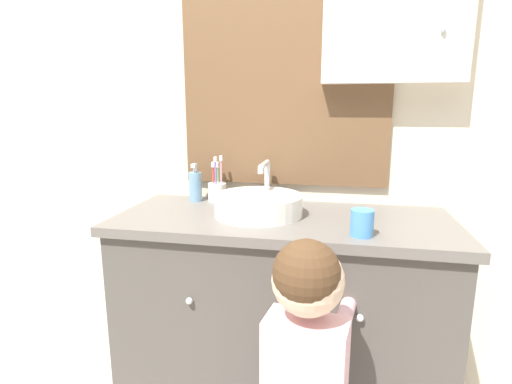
% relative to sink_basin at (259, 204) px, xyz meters
% --- Properties ---
extents(wall_back, '(3.20, 0.18, 2.50)m').
position_rel_sink_basin_xyz_m(wall_back, '(0.12, 0.28, 0.38)').
color(wall_back, beige).
rests_on(wall_back, ground_plane).
extents(vanity_counter, '(1.24, 0.53, 0.86)m').
position_rel_sink_basin_xyz_m(vanity_counter, '(0.09, -0.01, -0.47)').
color(vanity_counter, '#4C4742').
rests_on(vanity_counter, ground_plane).
extents(sink_basin, '(0.33, 0.38, 0.19)m').
position_rel_sink_basin_xyz_m(sink_basin, '(0.00, 0.00, 0.00)').
color(sink_basin, white).
rests_on(sink_basin, vanity_counter).
extents(toothbrush_holder, '(0.08, 0.08, 0.20)m').
position_rel_sink_basin_xyz_m(toothbrush_holder, '(-0.22, 0.18, 0.00)').
color(toothbrush_holder, silver).
rests_on(toothbrush_holder, vanity_counter).
extents(soap_dispenser, '(0.05, 0.05, 0.16)m').
position_rel_sink_basin_xyz_m(soap_dispenser, '(-0.31, 0.17, 0.02)').
color(soap_dispenser, '#6B93B2').
rests_on(soap_dispenser, vanity_counter).
extents(child_figure, '(0.27, 0.45, 0.95)m').
position_rel_sink_basin_xyz_m(child_figure, '(0.22, -0.49, -0.32)').
color(child_figure, slate).
rests_on(child_figure, ground_plane).
extents(drinking_cup, '(0.07, 0.07, 0.09)m').
position_rel_sink_basin_xyz_m(drinking_cup, '(0.37, -0.18, 0.00)').
color(drinking_cup, '#4789D1').
rests_on(drinking_cup, vanity_counter).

